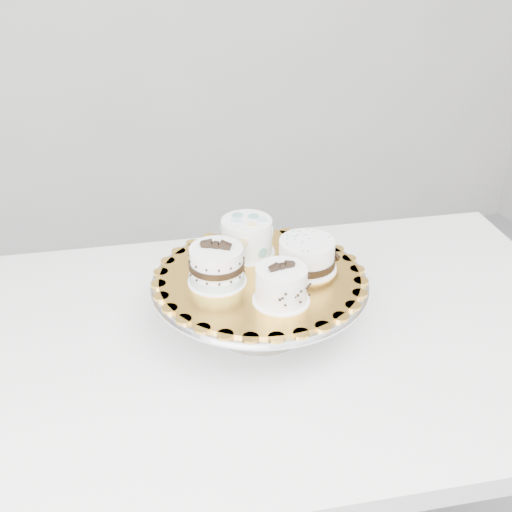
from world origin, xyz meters
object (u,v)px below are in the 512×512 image
object	(u,v)px
cake_swirl	(281,286)
cake_banded	(217,266)
cake_ribbon	(307,256)
cake_dots	(247,236)
cake_stand	(260,294)
cake_board	(260,277)
table	(288,360)

from	to	relation	value
cake_swirl	cake_banded	size ratio (longest dim) A/B	0.76
cake_banded	cake_ribbon	xyz separation A→B (m)	(0.17, -0.02, -0.00)
cake_dots	cake_banded	bearing A→B (deg)	-133.92
cake_stand	cake_banded	xyz separation A→B (m)	(-0.08, 0.01, 0.07)
cake_board	cake_ribbon	world-z (taller)	cake_ribbon
cake_board	cake_swirl	world-z (taller)	cake_swirl
cake_dots	cake_ribbon	xyz separation A→B (m)	(0.09, -0.10, -0.01)
table	cake_ribbon	distance (m)	0.23
cake_stand	cake_swirl	size ratio (longest dim) A/B	4.02
table	cake_stand	distance (m)	0.16
cake_swirl	table	bearing A→B (deg)	49.39
cake_board	cake_banded	world-z (taller)	cake_banded
table	cake_board	bearing A→B (deg)	155.22
cake_stand	cake_ribbon	size ratio (longest dim) A/B	3.23
cake_swirl	cake_dots	distance (m)	0.18
cake_stand	cake_ribbon	distance (m)	0.12
cake_banded	cake_ribbon	distance (m)	0.17
cake_stand	cake_swirl	xyz separation A→B (m)	(0.00, -0.09, 0.07)
cake_stand	cake_banded	distance (m)	0.11
cake_swirl	cake_banded	bearing A→B (deg)	127.42
table	cake_swirl	xyz separation A→B (m)	(-0.04, -0.06, 0.22)
table	cake_swirl	distance (m)	0.23
table	cake_stand	xyz separation A→B (m)	(-0.05, 0.03, 0.15)
cake_dots	cake_stand	bearing A→B (deg)	-91.00
cake_stand	table	bearing A→B (deg)	-34.44
cake_stand	cake_swirl	world-z (taller)	cake_swirl
cake_banded	cake_dots	distance (m)	0.12
cake_ribbon	cake_board	bearing A→B (deg)	161.98
cake_banded	cake_board	bearing A→B (deg)	26.41
cake_banded	cake_ribbon	world-z (taller)	cake_banded
table	cake_swirl	size ratio (longest dim) A/B	13.31
cake_stand	cake_dots	size ratio (longest dim) A/B	3.37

